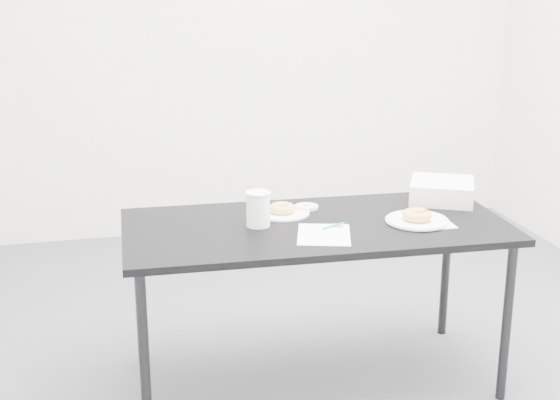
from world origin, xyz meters
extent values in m
plane|color=#4C4B50|center=(0.00, 0.00, 0.00)|extent=(4.00, 4.00, 0.00)
cube|color=white|center=(0.00, 2.00, 1.35)|extent=(4.00, 0.02, 2.70)
cube|color=black|center=(0.06, -0.07, 0.68)|extent=(1.55, 0.77, 0.03)
cylinder|color=black|center=(-0.66, -0.34, 0.33)|extent=(0.04, 0.04, 0.67)
cylinder|color=black|center=(-0.63, 0.26, 0.33)|extent=(0.04, 0.04, 0.67)
cylinder|color=black|center=(0.76, -0.39, 0.33)|extent=(0.04, 0.04, 0.67)
cylinder|color=black|center=(0.78, 0.21, 0.33)|extent=(0.04, 0.04, 0.67)
cube|color=white|center=(0.05, -0.21, 0.70)|extent=(0.26, 0.30, 0.00)
cube|color=green|center=(0.14, -0.12, 0.70)|extent=(0.05, 0.05, 0.00)
cylinder|color=#0C8677|center=(0.12, -0.13, 0.70)|extent=(0.11, 0.06, 0.01)
cube|color=white|center=(0.50, -0.17, 0.70)|extent=(0.18, 0.18, 0.00)
cylinder|color=white|center=(0.46, -0.15, 0.70)|extent=(0.26, 0.26, 0.01)
torus|color=gold|center=(0.46, -0.15, 0.73)|extent=(0.14, 0.14, 0.04)
cylinder|color=white|center=(-0.04, 0.09, 0.70)|extent=(0.23, 0.23, 0.01)
torus|color=gold|center=(-0.04, 0.09, 0.72)|extent=(0.12, 0.12, 0.04)
cylinder|color=white|center=(-0.17, -0.04, 0.77)|extent=(0.09, 0.09, 0.14)
cylinder|color=silver|center=(0.08, 0.14, 0.70)|extent=(0.10, 0.10, 0.01)
cube|color=silver|center=(0.69, 0.11, 0.74)|extent=(0.36, 0.36, 0.09)
camera|label=1|loc=(-0.78, -2.91, 1.68)|focal=50.00mm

